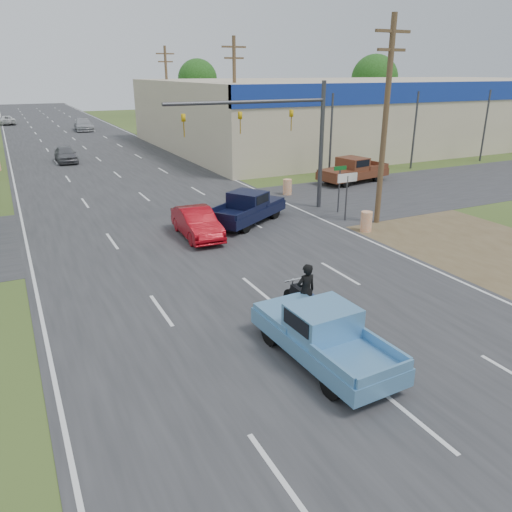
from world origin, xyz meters
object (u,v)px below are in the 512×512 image
blue_pickup (321,333)px  distant_car_white (7,120)px  distant_car_grey (66,155)px  red_convertible (197,223)px  navy_pickup (248,207)px  brown_pickup (352,170)px  motorcycle (306,306)px  distant_car_silver (84,125)px  rider (306,294)px

blue_pickup → distant_car_white: size_ratio=1.07×
blue_pickup → distant_car_grey: size_ratio=1.21×
red_convertible → distant_car_white: 63.23m
navy_pickup → brown_pickup: size_ratio=0.93×
red_convertible → brown_pickup: bearing=28.3°
brown_pickup → motorcycle: bearing=129.5°
red_convertible → motorcycle: (0.14, -9.58, -0.19)m
blue_pickup → distant_car_silver: size_ratio=0.90×
blue_pickup → brown_pickup: bearing=48.6°
brown_pickup → blue_pickup: bearing=131.2°
rider → blue_pickup: bearing=67.2°
motorcycle → distant_car_silver: distant_car_silver is taller
red_convertible → navy_pickup: (3.24, 1.13, 0.14)m
rider → distant_car_silver: bearing=-93.5°
motorcycle → blue_pickup: size_ratio=0.46×
brown_pickup → distant_car_white: 59.79m
navy_pickup → red_convertible: bearing=-103.3°
brown_pickup → rider: bearing=129.4°
distant_car_silver → motorcycle: bearing=-88.7°
motorcycle → red_convertible: bearing=89.4°
navy_pickup → brown_pickup: bearing=85.2°
rider → blue_pickup: size_ratio=0.37×
brown_pickup → distant_car_silver: size_ratio=1.04×
rider → brown_pickup: rider is taller
red_convertible → blue_pickup: (-0.70, -11.67, 0.11)m
blue_pickup → navy_pickup: navy_pickup is taller
brown_pickup → distant_car_grey: bearing=33.8°
red_convertible → distant_car_white: (-6.70, 62.88, -0.06)m
motorcycle → navy_pickup: 11.15m
red_convertible → distant_car_grey: 24.83m
motorcycle → distant_car_white: 72.78m
navy_pickup → distant_car_silver: navy_pickup is taller
red_convertible → distant_car_silver: 49.51m
brown_pickup → distant_car_silver: brown_pickup is taller
navy_pickup → distant_car_grey: size_ratio=1.28×
brown_pickup → distant_car_grey: size_ratio=1.39×
rider → distant_car_grey: (-3.11, 34.17, -0.21)m
navy_pickup → distant_car_white: bearing=156.7°
navy_pickup → distant_car_silver: size_ratio=0.96×
motorcycle → brown_pickup: brown_pickup is taller
red_convertible → rider: size_ratio=2.32×
blue_pickup → red_convertible: bearing=83.9°
motorcycle → brown_pickup: 21.57m
red_convertible → brown_pickup: brown_pickup is taller
distant_car_white → motorcycle: bearing=91.4°
navy_pickup → brown_pickup: (10.89, 5.71, 0.06)m
motorcycle → distant_car_grey: 34.37m
navy_pickup → distant_car_silver: bearing=148.7°
navy_pickup → distant_car_grey: (-6.22, 23.52, -0.14)m
blue_pickup → distant_car_grey: bearing=90.9°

